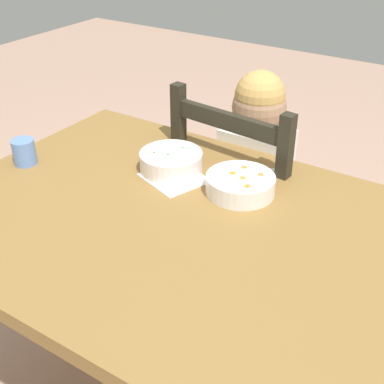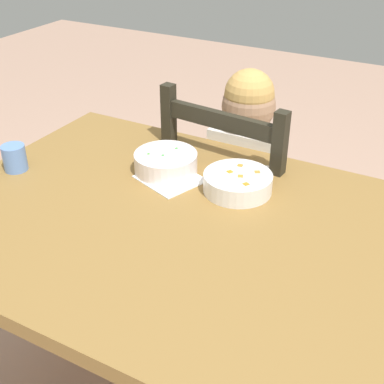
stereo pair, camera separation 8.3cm
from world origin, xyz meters
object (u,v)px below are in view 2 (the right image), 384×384
object	(u,v)px
drinking_cup	(15,158)
spoon	(216,180)
dining_table	(198,259)
child_figure	(242,169)
bowl_of_carrots	(238,182)
dining_chair	(239,214)
bowl_of_peas	(166,162)

from	to	relation	value
drinking_cup	spoon	bearing A→B (deg)	21.88
dining_table	child_figure	xyz separation A→B (m)	(-0.10, 0.49, 0.00)
child_figure	spoon	size ratio (longest dim) A/B	8.21
bowl_of_carrots	dining_chair	bearing A→B (deg)	111.24
bowl_of_peas	dining_chair	bearing A→B (deg)	70.43
dining_chair	child_figure	bearing A→B (deg)	-56.97
dining_chair	bowl_of_carrots	distance (m)	0.45
bowl_of_peas	spoon	size ratio (longest dim) A/B	1.52
drinking_cup	dining_chair	bearing A→B (deg)	45.28
spoon	child_figure	bearing A→B (deg)	97.97
dining_table	drinking_cup	distance (m)	0.61
dining_table	spoon	bearing A→B (deg)	105.02
dining_table	bowl_of_carrots	size ratio (longest dim) A/B	7.35
bowl_of_peas	bowl_of_carrots	world-z (taller)	bowl_of_peas
bowl_of_peas	bowl_of_carrots	distance (m)	0.22
bowl_of_peas	bowl_of_carrots	size ratio (longest dim) A/B	0.97
child_figure	bowl_of_peas	xyz separation A→B (m)	(-0.11, -0.29, 0.13)
bowl_of_carrots	spoon	size ratio (longest dim) A/B	1.56
bowl_of_carrots	dining_table	bearing A→B (deg)	-94.59
dining_table	bowl_of_peas	world-z (taller)	bowl_of_peas
bowl_of_carrots	drinking_cup	bearing A→B (deg)	-162.13
bowl_of_carrots	drinking_cup	size ratio (longest dim) A/B	2.45
child_figure	bowl_of_carrots	bearing A→B (deg)	-69.10
bowl_of_peas	spoon	bearing A→B (deg)	7.13
dining_table	bowl_of_carrots	xyz separation A→B (m)	(0.02, 0.20, 0.13)
dining_table	dining_chair	bearing A→B (deg)	101.50
child_figure	drinking_cup	size ratio (longest dim) A/B	12.86
spoon	dining_table	bearing A→B (deg)	-74.98
bowl_of_carrots	child_figure	bearing A→B (deg)	110.90
dining_chair	drinking_cup	size ratio (longest dim) A/B	12.34
dining_table	bowl_of_peas	distance (m)	0.31
dining_chair	spoon	xyz separation A→B (m)	(0.04, -0.28, 0.29)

